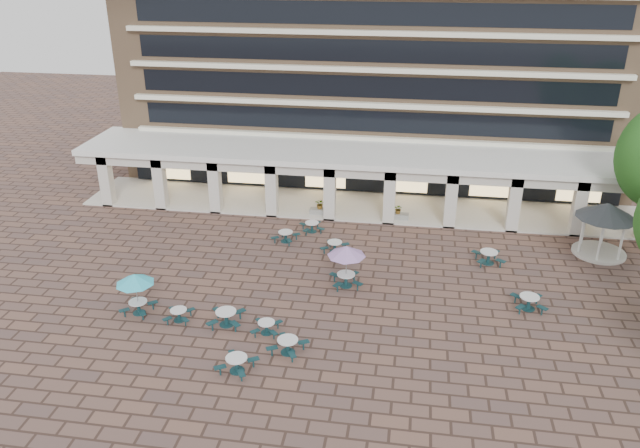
{
  "coord_description": "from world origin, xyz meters",
  "views": [
    {
      "loc": [
        3.6,
        -28.35,
        18.2
      ],
      "look_at": [
        -1.34,
        3.0,
        3.82
      ],
      "focal_mm": 35.0,
      "sensor_mm": 36.0,
      "label": 1
    }
  ],
  "objects_px": {
    "picnic_table_0": "(179,314)",
    "picnic_table_1": "(266,326)",
    "gazebo": "(606,216)",
    "planter_left": "(320,209)",
    "picnic_table_2": "(288,345)",
    "planter_right": "(398,214)"
  },
  "relations": [
    {
      "from": "picnic_table_0",
      "to": "picnic_table_1",
      "type": "xyz_separation_m",
      "value": [
        4.82,
        -0.42,
        0.0
      ]
    },
    {
      "from": "gazebo",
      "to": "planter_left",
      "type": "bearing_deg",
      "value": 169.89
    },
    {
      "from": "gazebo",
      "to": "planter_left",
      "type": "height_order",
      "value": "gazebo"
    },
    {
      "from": "picnic_table_2",
      "to": "planter_left",
      "type": "relative_size",
      "value": 1.36
    },
    {
      "from": "picnic_table_2",
      "to": "gazebo",
      "type": "height_order",
      "value": "gazebo"
    },
    {
      "from": "picnic_table_2",
      "to": "gazebo",
      "type": "relative_size",
      "value": 0.55
    },
    {
      "from": "picnic_table_1",
      "to": "picnic_table_2",
      "type": "distance_m",
      "value": 2.04
    },
    {
      "from": "planter_left",
      "to": "picnic_table_0",
      "type": "bearing_deg",
      "value": -109.17
    },
    {
      "from": "picnic_table_2",
      "to": "gazebo",
      "type": "bearing_deg",
      "value": 55.44
    },
    {
      "from": "picnic_table_2",
      "to": "planter_right",
      "type": "bearing_deg",
      "value": 92.56
    },
    {
      "from": "planter_right",
      "to": "picnic_table_0",
      "type": "bearing_deg",
      "value": -126.03
    },
    {
      "from": "picnic_table_2",
      "to": "picnic_table_0",
      "type": "bearing_deg",
      "value": -178.97
    },
    {
      "from": "gazebo",
      "to": "picnic_table_2",
      "type": "bearing_deg",
      "value": -142.47
    },
    {
      "from": "picnic_table_1",
      "to": "planter_right",
      "type": "xyz_separation_m",
      "value": [
        6.01,
        15.31,
        0.07
      ]
    },
    {
      "from": "picnic_table_0",
      "to": "planter_right",
      "type": "relative_size",
      "value": 1.03
    },
    {
      "from": "picnic_table_2",
      "to": "picnic_table_1",
      "type": "bearing_deg",
      "value": 151.58
    },
    {
      "from": "picnic_table_1",
      "to": "planter_left",
      "type": "distance_m",
      "value": 15.32
    },
    {
      "from": "picnic_table_0",
      "to": "picnic_table_2",
      "type": "height_order",
      "value": "picnic_table_2"
    },
    {
      "from": "picnic_table_1",
      "to": "planter_left",
      "type": "bearing_deg",
      "value": 88.36
    },
    {
      "from": "picnic_table_0",
      "to": "gazebo",
      "type": "height_order",
      "value": "gazebo"
    },
    {
      "from": "picnic_table_0",
      "to": "gazebo",
      "type": "distance_m",
      "value": 26.53
    },
    {
      "from": "picnic_table_0",
      "to": "planter_right",
      "type": "xyz_separation_m",
      "value": [
        10.84,
        14.9,
        0.07
      ]
    }
  ]
}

